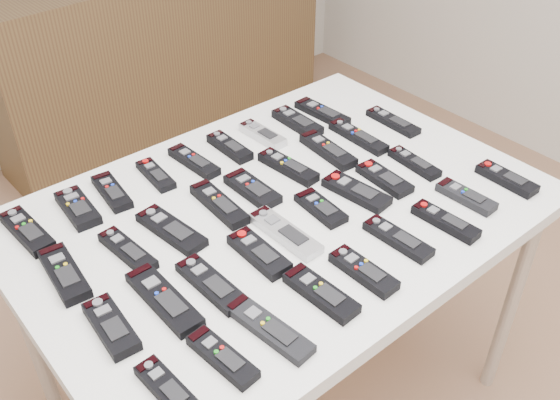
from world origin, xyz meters
TOP-DOWN VIEW (x-y plane):
  - table at (0.06, 0.13)m, footprint 1.25×0.88m
  - sideboard at (0.70, 1.78)m, footprint 1.71×0.43m
  - remote_0 at (-0.45, 0.42)m, footprint 0.07×0.18m
  - remote_1 at (-0.32, 0.43)m, footprint 0.07×0.16m
  - remote_2 at (-0.23, 0.43)m, footprint 0.07×0.16m
  - remote_3 at (-0.10, 0.43)m, footprint 0.05×0.15m
  - remote_4 at (0.01, 0.42)m, footprint 0.06×0.18m
  - remote_5 at (0.12, 0.41)m, footprint 0.05×0.16m
  - remote_6 at (0.23, 0.41)m, footprint 0.05×0.16m
  - remote_7 at (0.35, 0.40)m, footprint 0.06×0.17m
  - remote_8 at (0.45, 0.39)m, footprint 0.06×0.19m
  - remote_9 at (-0.44, 0.23)m, footprint 0.07×0.18m
  - remote_10 at (-0.30, 0.21)m, footprint 0.06×0.17m
  - remote_11 at (-0.19, 0.21)m, footprint 0.08×0.20m
  - remote_12 at (-0.05, 0.22)m, footprint 0.06×0.19m
  - remote_13 at (0.05, 0.22)m, footprint 0.06×0.16m
  - remote_14 at (0.18, 0.24)m, footprint 0.07×0.19m
  - remote_15 at (0.32, 0.23)m, footprint 0.07×0.19m
  - remote_16 at (0.43, 0.23)m, footprint 0.05×0.20m
  - remote_17 at (0.57, 0.22)m, footprint 0.05×0.18m
  - remote_18 at (-0.44, 0.04)m, footprint 0.07×0.16m
  - remote_19 at (-0.32, 0.04)m, footprint 0.06×0.21m
  - remote_20 at (-0.22, 0.01)m, footprint 0.06×0.19m
  - remote_21 at (-0.09, 0.02)m, footprint 0.06×0.16m
  - remote_22 at (0.00, 0.04)m, footprint 0.06×0.20m
  - remote_23 at (0.13, 0.05)m, footprint 0.07×0.15m
  - remote_24 at (0.24, 0.04)m, footprint 0.08×0.18m
  - remote_25 at (0.34, 0.04)m, footprint 0.07×0.16m
  - remote_26 at (0.45, 0.04)m, footprint 0.05×0.16m
  - remote_27 at (-0.43, -0.15)m, footprint 0.05×0.15m
  - remote_28 at (-0.31, -0.16)m, footprint 0.06×0.16m
  - remote_29 at (-0.21, -0.16)m, footprint 0.07×0.20m
  - remote_30 at (-0.07, -0.16)m, footprint 0.07×0.17m
  - remote_31 at (0.05, -0.17)m, footprint 0.06×0.16m
  - remote_32 at (0.18, -0.14)m, footprint 0.06×0.17m
  - remote_33 at (0.31, -0.17)m, footprint 0.06×0.17m
  - remote_34 at (0.43, -0.14)m, footprint 0.05×0.15m
  - remote_35 at (0.57, -0.16)m, footprint 0.05×0.16m

SIDE VIEW (x-z plane):
  - sideboard at x=0.70m, z-range 0.00..0.85m
  - table at x=0.06m, z-range 0.33..1.11m
  - remote_3 at x=-0.10m, z-range 0.78..0.80m
  - remote_17 at x=0.57m, z-range 0.78..0.80m
  - remote_23 at x=0.13m, z-range 0.78..0.80m
  - remote_2 at x=-0.23m, z-range 0.78..0.80m
  - remote_8 at x=0.45m, z-range 0.78..0.80m
  - remote_11 at x=-0.19m, z-range 0.78..0.80m
  - remote_26 at x=0.45m, z-range 0.78..0.80m
  - remote_20 at x=-0.22m, z-range 0.78..0.80m
  - remote_22 at x=0.00m, z-range 0.78..0.80m
  - remote_25 at x=0.34m, z-range 0.78..0.80m
  - remote_29 at x=-0.21m, z-range 0.78..0.80m
  - remote_16 at x=0.43m, z-range 0.78..0.80m
  - remote_4 at x=0.01m, z-range 0.78..0.80m
  - remote_32 at x=0.18m, z-range 0.78..0.80m
  - remote_10 at x=-0.30m, z-range 0.78..0.80m
  - remote_19 at x=-0.32m, z-range 0.78..0.80m
  - remote_27 at x=-0.43m, z-range 0.78..0.80m
  - remote_34 at x=0.43m, z-range 0.78..0.80m
  - remote_13 at x=0.05m, z-range 0.78..0.80m
  - remote_28 at x=-0.31m, z-range 0.78..0.80m
  - remote_24 at x=0.24m, z-range 0.78..0.80m
  - remote_5 at x=0.12m, z-range 0.78..0.80m
  - remote_1 at x=-0.32m, z-range 0.78..0.80m
  - remote_7 at x=0.35m, z-range 0.78..0.80m
  - remote_6 at x=0.23m, z-range 0.78..0.80m
  - remote_35 at x=0.57m, z-range 0.78..0.80m
  - remote_0 at x=-0.45m, z-range 0.78..0.80m
  - remote_33 at x=0.31m, z-range 0.78..0.80m
  - remote_31 at x=0.05m, z-range 0.78..0.80m
  - remote_9 at x=-0.44m, z-range 0.78..0.80m
  - remote_15 at x=0.32m, z-range 0.78..0.80m
  - remote_30 at x=-0.07m, z-range 0.78..0.80m
  - remote_21 at x=-0.09m, z-range 0.78..0.80m
  - remote_12 at x=-0.05m, z-range 0.78..0.80m
  - remote_14 at x=0.18m, z-range 0.78..0.80m
  - remote_18 at x=-0.44m, z-range 0.78..0.80m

